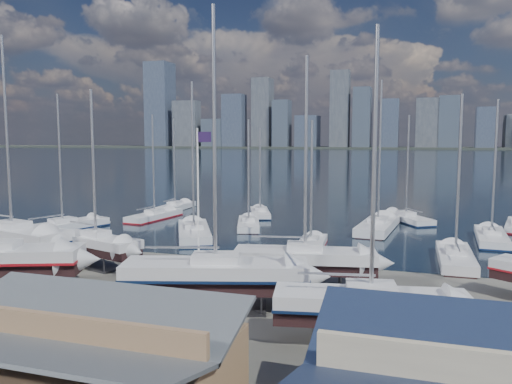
% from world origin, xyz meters
% --- Properties ---
extents(ground, '(1400.00, 1400.00, 0.00)m').
position_xyz_m(ground, '(0.00, -10.00, 0.00)').
color(ground, '#605E59').
rests_on(ground, ground).
extents(water, '(1400.00, 600.00, 0.40)m').
position_xyz_m(water, '(0.00, 300.00, -0.15)').
color(water, '#182537').
rests_on(water, ground).
extents(far_shore, '(1400.00, 80.00, 2.20)m').
position_xyz_m(far_shore, '(0.00, 560.00, 1.10)').
color(far_shore, '#2D332D').
rests_on(far_shore, ground).
extents(skyline, '(639.14, 43.80, 107.69)m').
position_xyz_m(skyline, '(-7.83, 553.76, 39.09)').
color(skyline, '#475166').
rests_on(skyline, far_shore).
extents(shed_grey, '(12.60, 8.40, 4.17)m').
position_xyz_m(shed_grey, '(0.00, -26.00, 2.15)').
color(shed_grey, '#8C6B4C').
rests_on(shed_grey, ground).
extents(sailboat_cradle_0, '(12.51, 5.91, 19.24)m').
position_xyz_m(sailboat_cradle_0, '(-20.57, -6.92, 2.24)').
color(sailboat_cradle_0, '#2D2D33').
rests_on(sailboat_cradle_0, ground).
extents(sailboat_cradle_2, '(9.25, 5.05, 14.65)m').
position_xyz_m(sailboat_cradle_2, '(-12.66, -6.14, 2.01)').
color(sailboat_cradle_2, '#2D2D33').
rests_on(sailboat_cradle_2, ground).
extents(sailboat_cradle_3, '(12.06, 6.37, 18.56)m').
position_xyz_m(sailboat_cradle_3, '(0.78, -12.83, 2.20)').
color(sailboat_cradle_3, '#2D2D33').
rests_on(sailboat_cradle_3, ground).
extents(sailboat_cradle_4, '(10.37, 4.61, 16.33)m').
position_xyz_m(sailboat_cradle_4, '(5.17, -6.79, 2.09)').
color(sailboat_cradle_4, '#2D2D33').
rests_on(sailboat_cradle_4, ground).
extents(sailboat_cradle_5, '(10.35, 4.57, 16.16)m').
position_xyz_m(sailboat_cradle_5, '(10.48, -15.51, 2.08)').
color(sailboat_cradle_5, '#2D2D33').
rests_on(sailboat_cradle_5, ground).
extents(sailboat_moored_0, '(6.45, 11.48, 16.55)m').
position_xyz_m(sailboat_moored_0, '(-26.51, 6.94, 0.31)').
color(sailboat_moored_0, black).
rests_on(sailboat_moored_0, water).
extents(sailboat_moored_1, '(3.83, 9.96, 14.52)m').
position_xyz_m(sailboat_moored_1, '(-20.38, 17.59, 0.31)').
color(sailboat_moored_1, black).
rests_on(sailboat_moored_1, water).
extents(sailboat_moored_2, '(2.79, 9.55, 14.37)m').
position_xyz_m(sailboat_moored_2, '(-21.70, 26.24, 0.32)').
color(sailboat_moored_2, black).
rests_on(sailboat_moored_2, water).
extents(sailboat_moored_3, '(8.19, 11.94, 17.52)m').
position_xyz_m(sailboat_moored_3, '(-10.31, 8.10, 0.31)').
color(sailboat_moored_3, black).
rests_on(sailboat_moored_3, water).
extents(sailboat_moored_4, '(5.17, 9.33, 13.58)m').
position_xyz_m(sailboat_moored_4, '(-6.42, 15.41, 0.32)').
color(sailboat_moored_4, black).
rests_on(sailboat_moored_4, water).
extents(sailboat_moored_5, '(5.27, 8.89, 12.85)m').
position_xyz_m(sailboat_moored_5, '(-7.82, 24.67, 0.31)').
color(sailboat_moored_5, black).
rests_on(sailboat_moored_5, water).
extents(sailboat_moored_6, '(3.07, 8.86, 13.02)m').
position_xyz_m(sailboat_moored_6, '(3.14, 5.68, 0.31)').
color(sailboat_moored_6, black).
rests_on(sailboat_moored_6, water).
extents(sailboat_moored_7, '(4.57, 12.32, 18.18)m').
position_xyz_m(sailboat_moored_7, '(8.63, 18.08, 0.33)').
color(sailboat_moored_7, black).
rests_on(sailboat_moored_7, water).
extents(sailboat_moored_8, '(7.35, 9.58, 14.36)m').
position_xyz_m(sailboat_moored_8, '(11.65, 25.74, 0.31)').
color(sailboat_moored_8, black).
rests_on(sailboat_moored_8, water).
extents(sailboat_moored_9, '(2.83, 9.99, 15.08)m').
position_xyz_m(sailboat_moored_9, '(16.06, 4.33, 0.32)').
color(sailboat_moored_9, black).
rests_on(sailboat_moored_9, water).
extents(sailboat_moored_10, '(3.46, 10.42, 15.36)m').
position_xyz_m(sailboat_moored_10, '(20.32, 15.01, 0.31)').
color(sailboat_moored_10, black).
rests_on(sailboat_moored_10, water).
extents(car_b, '(4.10, 1.49, 1.34)m').
position_xyz_m(car_b, '(-10.42, -18.17, 0.67)').
color(car_b, gray).
rests_on(car_b, ground).
extents(car_c, '(3.66, 5.52, 1.41)m').
position_xyz_m(car_c, '(-3.22, -21.80, 0.70)').
color(car_c, gray).
rests_on(car_c, ground).
extents(flagpole, '(1.00, 0.12, 11.34)m').
position_xyz_m(flagpole, '(-0.90, -11.42, 6.49)').
color(flagpole, white).
rests_on(flagpole, ground).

